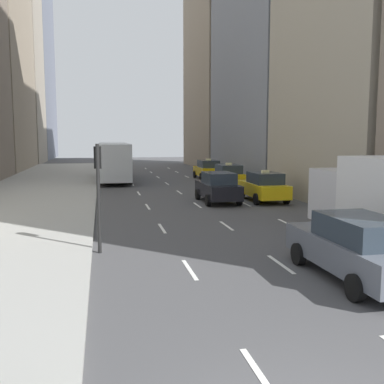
{
  "coord_description": "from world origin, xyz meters",
  "views": [
    {
      "loc": [
        -2.62,
        -4.37,
        3.82
      ],
      "look_at": [
        1.13,
        14.23,
        1.48
      ],
      "focal_mm": 42.0,
      "sensor_mm": 36.0,
      "label": 1
    }
  ],
  "objects_px": {
    "taxi_lead": "(228,176)",
    "sedan_silver_behind": "(218,187)",
    "taxi_third": "(264,187)",
    "taxi_second": "(208,169)",
    "traffic_light_pole": "(98,180)",
    "sedan_black_near": "(357,247)",
    "city_bus": "(113,160)"
  },
  "relations": [
    {
      "from": "sedan_black_near",
      "to": "city_bus",
      "type": "relative_size",
      "value": 0.43
    },
    {
      "from": "taxi_third",
      "to": "traffic_light_pole",
      "type": "bearing_deg",
      "value": -133.03
    },
    {
      "from": "taxi_third",
      "to": "sedan_silver_behind",
      "type": "bearing_deg",
      "value": 178.92
    },
    {
      "from": "city_bus",
      "to": "taxi_second",
      "type": "bearing_deg",
      "value": -2.56
    },
    {
      "from": "taxi_second",
      "to": "traffic_light_pole",
      "type": "height_order",
      "value": "traffic_light_pole"
    },
    {
      "from": "sedan_black_near",
      "to": "sedan_silver_behind",
      "type": "bearing_deg",
      "value": 90.0
    },
    {
      "from": "sedan_silver_behind",
      "to": "city_bus",
      "type": "distance_m",
      "value": 15.76
    },
    {
      "from": "traffic_light_pole",
      "to": "sedan_silver_behind",
      "type": "bearing_deg",
      "value": 56.72
    },
    {
      "from": "taxi_second",
      "to": "taxi_lead",
      "type": "bearing_deg",
      "value": -90.0
    },
    {
      "from": "taxi_lead",
      "to": "traffic_light_pole",
      "type": "height_order",
      "value": "traffic_light_pole"
    },
    {
      "from": "taxi_third",
      "to": "sedan_black_near",
      "type": "xyz_separation_m",
      "value": [
        -2.8,
        -14.54,
        0.01
      ]
    },
    {
      "from": "taxi_third",
      "to": "traffic_light_pole",
      "type": "relative_size",
      "value": 1.22
    },
    {
      "from": "traffic_light_pole",
      "to": "taxi_third",
      "type": "bearing_deg",
      "value": 46.97
    },
    {
      "from": "taxi_lead",
      "to": "taxi_second",
      "type": "xyz_separation_m",
      "value": [
        0.0,
        6.61,
        0.0
      ]
    },
    {
      "from": "traffic_light_pole",
      "to": "sedan_black_near",
      "type": "bearing_deg",
      "value": -32.55
    },
    {
      "from": "taxi_lead",
      "to": "traffic_light_pole",
      "type": "xyz_separation_m",
      "value": [
        -9.55,
        -18.0,
        1.53
      ]
    },
    {
      "from": "taxi_lead",
      "to": "sedan_silver_behind",
      "type": "bearing_deg",
      "value": -109.95
    },
    {
      "from": "city_bus",
      "to": "taxi_lead",
      "type": "bearing_deg",
      "value": -39.7
    },
    {
      "from": "taxi_second",
      "to": "city_bus",
      "type": "distance_m",
      "value": 8.47
    },
    {
      "from": "taxi_lead",
      "to": "city_bus",
      "type": "xyz_separation_m",
      "value": [
        -8.41,
        6.98,
        0.91
      ]
    },
    {
      "from": "sedan_black_near",
      "to": "traffic_light_pole",
      "type": "xyz_separation_m",
      "value": [
        -6.75,
        4.31,
        1.52
      ]
    },
    {
      "from": "sedan_silver_behind",
      "to": "city_bus",
      "type": "bearing_deg",
      "value": 110.9
    },
    {
      "from": "taxi_third",
      "to": "city_bus",
      "type": "xyz_separation_m",
      "value": [
        -8.41,
        14.75,
        0.91
      ]
    },
    {
      "from": "taxi_lead",
      "to": "sedan_black_near",
      "type": "distance_m",
      "value": 22.48
    },
    {
      "from": "city_bus",
      "to": "taxi_third",
      "type": "bearing_deg",
      "value": -60.3
    },
    {
      "from": "sedan_black_near",
      "to": "taxi_second",
      "type": "bearing_deg",
      "value": 84.47
    },
    {
      "from": "city_bus",
      "to": "sedan_silver_behind",
      "type": "bearing_deg",
      "value": -69.1
    },
    {
      "from": "taxi_third",
      "to": "taxi_second",
      "type": "bearing_deg",
      "value": 90.0
    },
    {
      "from": "taxi_second",
      "to": "sedan_black_near",
      "type": "bearing_deg",
      "value": -95.53
    },
    {
      "from": "taxi_third",
      "to": "city_bus",
      "type": "height_order",
      "value": "city_bus"
    },
    {
      "from": "taxi_second",
      "to": "taxi_third",
      "type": "xyz_separation_m",
      "value": [
        0.0,
        -14.37,
        0.0
      ]
    },
    {
      "from": "city_bus",
      "to": "traffic_light_pole",
      "type": "distance_m",
      "value": 25.01
    }
  ]
}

